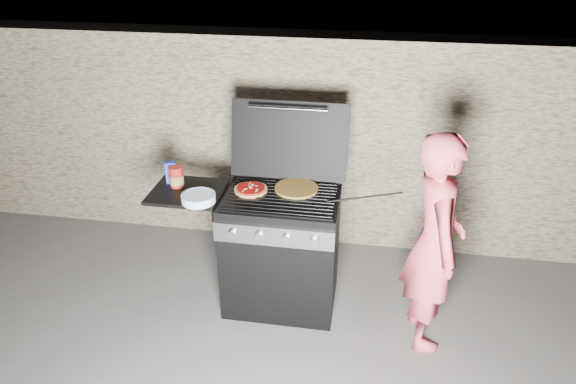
% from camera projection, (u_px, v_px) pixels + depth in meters
% --- Properties ---
extents(ground, '(50.00, 50.00, 0.00)m').
position_uv_depth(ground, '(282.00, 300.00, 3.94)').
color(ground, '#4C4843').
extents(stone_wall, '(8.00, 0.35, 1.80)m').
position_uv_depth(stone_wall, '(302.00, 140.00, 4.43)').
color(stone_wall, gray).
rests_on(stone_wall, ground).
extents(gas_grill, '(1.34, 0.79, 0.91)m').
position_uv_depth(gas_grill, '(248.00, 248.00, 3.76)').
color(gas_grill, black).
rests_on(gas_grill, ground).
extents(pizza_topped, '(0.25, 0.25, 0.03)m').
position_uv_depth(pizza_topped, '(251.00, 189.00, 3.58)').
color(pizza_topped, tan).
rests_on(pizza_topped, gas_grill).
extents(pizza_plain, '(0.39, 0.39, 0.02)m').
position_uv_depth(pizza_plain, '(296.00, 188.00, 3.60)').
color(pizza_plain, '#B2883D').
rests_on(pizza_plain, gas_grill).
extents(sauce_jar, '(0.10, 0.10, 0.15)m').
position_uv_depth(sauce_jar, '(176.00, 177.00, 3.63)').
color(sauce_jar, maroon).
rests_on(sauce_jar, gas_grill).
extents(blue_carton, '(0.08, 0.07, 0.16)m').
position_uv_depth(blue_carton, '(171.00, 172.00, 3.68)').
color(blue_carton, '#1A29B6').
rests_on(blue_carton, gas_grill).
extents(plate_stack, '(0.26, 0.26, 0.05)m').
position_uv_depth(plate_stack, '(198.00, 198.00, 3.46)').
color(plate_stack, white).
rests_on(plate_stack, gas_grill).
extents(person, '(0.43, 0.60, 1.52)m').
position_uv_depth(person, '(434.00, 243.00, 3.28)').
color(person, '#DC4758').
rests_on(person, ground).
extents(tongs, '(0.50, 0.06, 0.10)m').
position_uv_depth(tongs, '(365.00, 196.00, 3.41)').
color(tongs, black).
rests_on(tongs, gas_grill).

